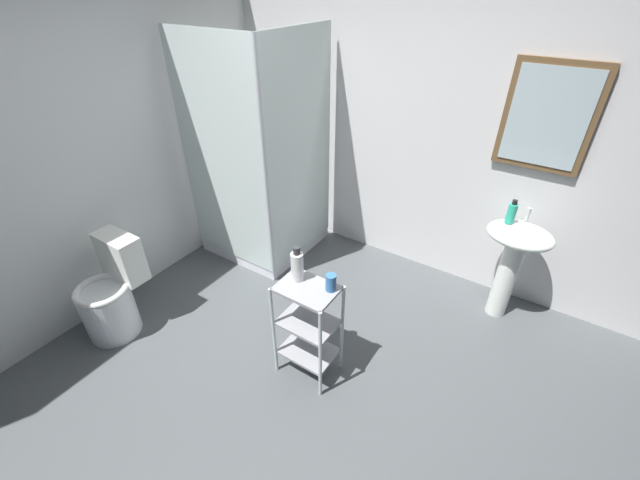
% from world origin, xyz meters
% --- Properties ---
extents(ground_plane, '(4.20, 4.20, 0.02)m').
position_xyz_m(ground_plane, '(0.00, 0.00, -0.01)').
color(ground_plane, '#4D5254').
extents(wall_back, '(4.20, 0.14, 2.50)m').
position_xyz_m(wall_back, '(0.01, 1.85, 1.25)').
color(wall_back, silver).
rests_on(wall_back, ground_plane).
extents(wall_left, '(0.10, 4.20, 2.50)m').
position_xyz_m(wall_left, '(-1.85, 0.00, 1.25)').
color(wall_left, silver).
rests_on(wall_left, ground_plane).
extents(shower_stall, '(0.92, 0.92, 2.00)m').
position_xyz_m(shower_stall, '(-1.19, 1.18, 0.46)').
color(shower_stall, white).
rests_on(shower_stall, ground_plane).
extents(pedestal_sink, '(0.46, 0.37, 0.81)m').
position_xyz_m(pedestal_sink, '(0.92, 1.52, 0.58)').
color(pedestal_sink, white).
rests_on(pedestal_sink, ground_plane).
extents(sink_faucet, '(0.03, 0.03, 0.10)m').
position_xyz_m(sink_faucet, '(0.92, 1.64, 0.86)').
color(sink_faucet, silver).
rests_on(sink_faucet, pedestal_sink).
extents(toilet, '(0.37, 0.49, 0.76)m').
position_xyz_m(toilet, '(-1.48, -0.25, 0.31)').
color(toilet, white).
rests_on(toilet, ground_plane).
extents(storage_cart, '(0.38, 0.28, 0.74)m').
position_xyz_m(storage_cart, '(-0.04, 0.22, 0.44)').
color(storage_cart, silver).
rests_on(storage_cart, ground_plane).
extents(hand_soap_bottle, '(0.06, 0.06, 0.18)m').
position_xyz_m(hand_soap_bottle, '(0.82, 1.54, 0.89)').
color(hand_soap_bottle, '#2DBC99').
rests_on(hand_soap_bottle, pedestal_sink).
extents(lotion_bottle_white, '(0.08, 0.08, 0.24)m').
position_xyz_m(lotion_bottle_white, '(-0.13, 0.25, 0.84)').
color(lotion_bottle_white, white).
rests_on(lotion_bottle_white, storage_cart).
extents(rinse_cup, '(0.06, 0.06, 0.11)m').
position_xyz_m(rinse_cup, '(0.09, 0.28, 0.79)').
color(rinse_cup, '#3870B2').
rests_on(rinse_cup, storage_cart).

